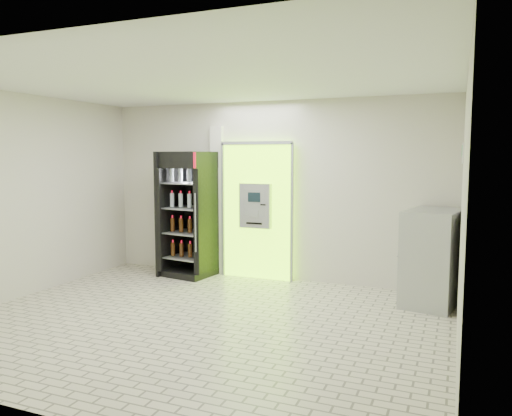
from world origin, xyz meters
The scene contains 7 objects.
ground centered at (0.00, 0.00, 0.00)m, with size 6.00×6.00×0.00m, color #C0B79F.
room_shell centered at (0.00, 0.00, 1.84)m, with size 6.00×6.00×6.00m.
atm_assembly centered at (-0.20, 2.41, 1.17)m, with size 1.30×0.24×2.33m.
pillar centered at (-0.98, 2.45, 1.30)m, with size 0.22×0.11×2.60m.
beverage_cooler centered at (-1.38, 2.14, 1.04)m, with size 0.91×0.85×2.16m.
steel_cabinet centered at (2.66, 1.90, 0.67)m, with size 0.86×1.12×1.34m.
exit_sign centered at (2.99, 1.40, 2.12)m, with size 0.02×0.22×0.26m.
Camera 1 is at (2.95, -5.40, 2.09)m, focal length 35.00 mm.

